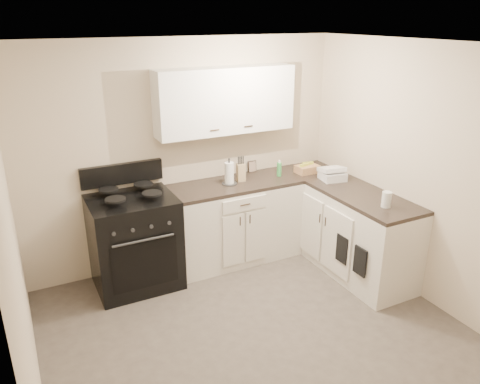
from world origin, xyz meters
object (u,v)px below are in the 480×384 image
stove (135,244)px  knife_block (241,172)px  paper_towel (229,173)px  countertop_grill (332,176)px  wicker_basket (307,169)px

stove → knife_block: bearing=2.6°
paper_towel → countertop_grill: bearing=-20.2°
stove → knife_block: 1.40m
paper_towel → wicker_basket: bearing=-3.6°
stove → wicker_basket: size_ratio=3.88×
knife_block → wicker_basket: 0.84m
paper_towel → wicker_basket: size_ratio=0.93×
wicker_basket → countertop_grill: 0.36m
knife_block → countertop_grill: bearing=-18.8°
countertop_grill → paper_towel: bearing=169.6°
knife_block → countertop_grill: knife_block is taller
stove → wicker_basket: 2.18m
wicker_basket → countertop_grill: bearing=-72.3°
wicker_basket → paper_towel: bearing=176.4°
countertop_grill → stove: bearing=180.0°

